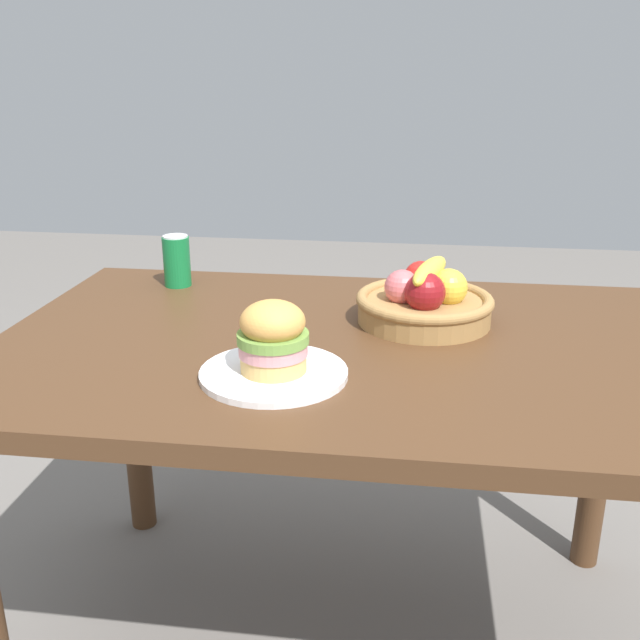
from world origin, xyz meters
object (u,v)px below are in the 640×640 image
object	(u,v)px
soda_can	(177,261)
fruit_basket	(425,301)
sandwich	(273,337)
plate	(274,373)

from	to	relation	value
soda_can	fruit_basket	distance (m)	0.63
sandwich	soda_can	distance (m)	0.62
soda_can	fruit_basket	size ratio (longest dim) A/B	0.43
sandwich	soda_can	world-z (taller)	sandwich
sandwich	fruit_basket	bearing A→B (deg)	51.10
plate	soda_can	size ratio (longest dim) A/B	2.07
plate	soda_can	xyz separation A→B (m)	(-0.34, 0.51, 0.06)
plate	sandwich	world-z (taller)	sandwich
plate	sandwich	distance (m)	0.07
sandwich	fruit_basket	distance (m)	0.42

